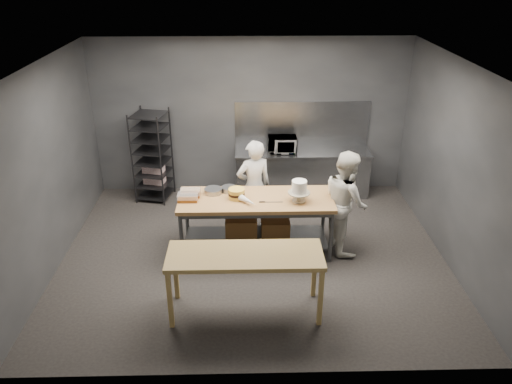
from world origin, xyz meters
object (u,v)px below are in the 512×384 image
chef_right (346,201)px  layer_cake (237,194)px  speed_rack (152,157)px  chef_behind (254,187)px  microwave (282,144)px  near_counter (245,259)px  work_table (256,217)px  frosted_cake_stand (299,189)px

chef_right → layer_cake: bearing=79.8°
speed_rack → layer_cake: (1.62, -1.93, 0.14)m
speed_rack → layer_cake: speed_rack is taller
chef_behind → microwave: bearing=-130.4°
near_counter → speed_rack: size_ratio=1.14×
work_table → layer_cake: 0.52m
work_table → near_counter: bearing=-96.5°
chef_behind → layer_cake: size_ratio=6.49×
chef_right → microwave: (-0.86, 1.99, 0.22)m
work_table → layer_cake: (-0.30, -0.01, 0.43)m
microwave → work_table: bearing=-105.5°
chef_right → work_table: bearing=79.3°
chef_right → frosted_cake_stand: bearing=90.3°
near_counter → layer_cake: (-0.12, 1.54, 0.19)m
chef_behind → frosted_cake_stand: 1.06m
speed_rack → frosted_cake_stand: bearing=-38.8°
frosted_cake_stand → layer_cake: (-0.95, 0.13, -0.13)m
frosted_cake_stand → layer_cake: size_ratio=1.37×
frosted_cake_stand → chef_right: bearing=11.1°
work_table → frosted_cake_stand: size_ratio=6.95×
frosted_cake_stand → layer_cake: 0.97m
microwave → speed_rack: bearing=-178.1°
work_table → frosted_cake_stand: (0.65, -0.15, 0.56)m
chef_behind → chef_right: 1.55m
work_table → speed_rack: bearing=135.0°
near_counter → work_table: bearing=83.5°
work_table → microwave: microwave is taller
microwave → layer_cake: microwave is taller
speed_rack → chef_right: (3.33, -1.91, -0.02)m
chef_right → layer_cake: 1.72m
near_counter → chef_right: size_ratio=1.20×
chef_right → microwave: bearing=12.4°
speed_rack → near_counter: bearing=-63.4°
near_counter → chef_right: (1.59, 1.56, 0.02)m
chef_right → near_counter: bearing=123.7°
work_table → chef_right: chef_right is taller
chef_right → frosted_cake_stand: (-0.76, -0.15, 0.30)m
work_table → layer_cake: layer_cake is taller
near_counter → speed_rack: 3.89m
chef_right → frosted_cake_stand: size_ratio=4.83×
chef_right → layer_cake: (-1.71, -0.02, 0.17)m
microwave → frosted_cake_stand: 2.15m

